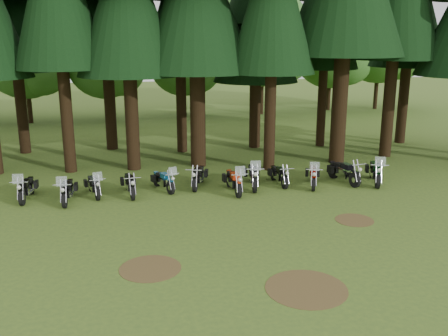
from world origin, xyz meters
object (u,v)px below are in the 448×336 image
(motorcycle_4, at_px, (164,181))
(motorcycle_6, at_px, (234,182))
(motorcycle_1, at_px, (67,191))
(motorcycle_8, at_px, (279,175))
(motorcycle_0, at_px, (26,189))
(motorcycle_3, at_px, (130,185))
(motorcycle_11, at_px, (375,173))
(motorcycle_9, at_px, (313,176))
(motorcycle_5, at_px, (198,177))
(motorcycle_7, at_px, (253,176))
(motorcycle_2, at_px, (94,186))
(motorcycle_10, at_px, (344,173))

(motorcycle_4, distance_m, motorcycle_6, 3.05)
(motorcycle_1, distance_m, motorcycle_8, 9.12)
(motorcycle_1, height_order, motorcycle_6, motorcycle_6)
(motorcycle_8, bearing_deg, motorcycle_0, 176.77)
(motorcycle_8, bearing_deg, motorcycle_1, -179.03)
(motorcycle_0, xyz_separation_m, motorcycle_3, (4.16, -0.20, -0.02))
(motorcycle_8, bearing_deg, motorcycle_4, 175.26)
(motorcycle_0, bearing_deg, motorcycle_11, 1.52)
(motorcycle_9, distance_m, motorcycle_11, 2.93)
(motorcycle_5, bearing_deg, motorcycle_8, 13.48)
(motorcycle_1, bearing_deg, motorcycle_11, 3.51)
(motorcycle_0, bearing_deg, motorcycle_1, -17.58)
(motorcycle_1, bearing_deg, motorcycle_7, 7.19)
(motorcycle_7, bearing_deg, motorcycle_11, 4.02)
(motorcycle_1, relative_size, motorcycle_2, 1.08)
(motorcycle_3, relative_size, motorcycle_6, 0.92)
(motorcycle_0, bearing_deg, motorcycle_3, 1.01)
(motorcycle_3, height_order, motorcycle_6, motorcycle_6)
(motorcycle_5, relative_size, motorcycle_11, 0.89)
(motorcycle_0, bearing_deg, motorcycle_7, 3.07)
(motorcycle_6, bearing_deg, motorcycle_2, 171.47)
(motorcycle_10, bearing_deg, motorcycle_8, 161.88)
(motorcycle_4, distance_m, motorcycle_10, 8.16)
(motorcycle_4, distance_m, motorcycle_8, 5.18)
(motorcycle_11, bearing_deg, motorcycle_6, -159.63)
(motorcycle_0, distance_m, motorcycle_7, 9.51)
(motorcycle_0, height_order, motorcycle_5, motorcycle_0)
(motorcycle_6, relative_size, motorcycle_10, 1.00)
(motorcycle_2, bearing_deg, motorcycle_1, -162.08)
(motorcycle_11, bearing_deg, motorcycle_1, -160.23)
(motorcycle_3, bearing_deg, motorcycle_9, -9.06)
(motorcycle_8, bearing_deg, motorcycle_3, 178.76)
(motorcycle_4, bearing_deg, motorcycle_6, -37.50)
(motorcycle_1, relative_size, motorcycle_9, 1.00)
(motorcycle_8, distance_m, motorcycle_9, 1.51)
(motorcycle_2, bearing_deg, motorcycle_4, -10.53)
(motorcycle_2, bearing_deg, motorcycle_11, -17.05)
(motorcycle_1, relative_size, motorcycle_10, 0.94)
(motorcycle_2, xyz_separation_m, motorcycle_10, (11.07, -0.20, 0.06))
(motorcycle_4, relative_size, motorcycle_10, 0.85)
(motorcycle_11, bearing_deg, motorcycle_2, -163.13)
(motorcycle_1, relative_size, motorcycle_5, 1.03)
(motorcycle_3, height_order, motorcycle_11, motorcycle_11)
(motorcycle_0, bearing_deg, motorcycle_9, 1.51)
(motorcycle_8, relative_size, motorcycle_10, 0.88)
(motorcycle_2, bearing_deg, motorcycle_10, -15.48)
(motorcycle_5, distance_m, motorcycle_6, 1.77)
(motorcycle_0, xyz_separation_m, motorcycle_2, (2.68, -0.02, -0.04))
(motorcycle_4, xyz_separation_m, motorcycle_9, (6.58, -0.65, 0.04))
(motorcycle_10, bearing_deg, motorcycle_0, 166.78)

